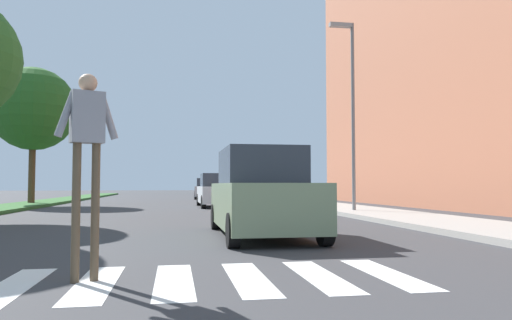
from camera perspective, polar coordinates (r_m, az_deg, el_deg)
name	(u,v)px	position (r m, az deg, el deg)	size (l,w,h in m)	color
ground_plane	(167,205)	(27.75, -10.65, -5.28)	(140.00, 140.00, 0.00)	#38383A
crosswalk	(135,282)	(5.98, -14.21, -13.93)	(6.75, 2.20, 0.01)	silver
median_strip	(19,206)	(26.87, -26.43, -4.95)	(2.42, 64.00, 0.15)	#2D5B28
tree_distant	(33,109)	(29.61, -25.07, 5.53)	(4.65, 4.65, 7.57)	#4C3823
sidewalk_right	(311,204)	(26.81, 6.60, -5.24)	(3.00, 64.00, 0.15)	#9E9991
street_lamp_right	(351,98)	(19.57, 11.25, 7.24)	(1.02, 0.24, 7.50)	slate
pedestrian_performer	(87,142)	(6.08, -19.55, 2.03)	(0.73, 0.36, 2.49)	brown
suv_crossing	(261,194)	(10.75, 0.64, -4.13)	(1.96, 4.60, 1.97)	gray
sedan_midblock	(217,191)	(24.80, -4.66, -3.76)	(1.94, 4.41, 1.73)	silver
sedan_distant	(207,189)	(38.72, -5.87, -3.50)	(2.21, 4.55, 1.66)	#B7B7BC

